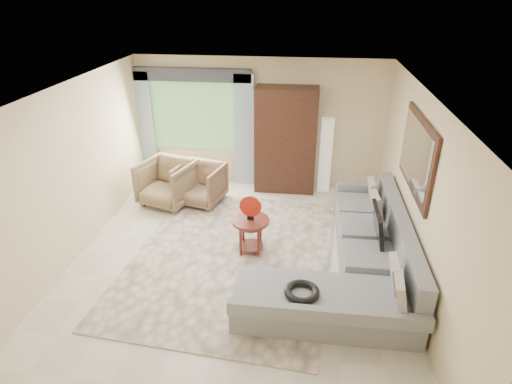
# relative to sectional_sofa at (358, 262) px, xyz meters

# --- Properties ---
(ground) EXTENTS (6.00, 6.00, 0.00)m
(ground) POSITION_rel_sectional_sofa_xyz_m (-1.78, 0.18, -0.28)
(ground) COLOR silver
(ground) RESTS_ON ground
(area_rug) EXTENTS (3.33, 4.24, 0.02)m
(area_rug) POSITION_rel_sectional_sofa_xyz_m (-1.89, 0.33, -0.27)
(area_rug) COLOR beige
(area_rug) RESTS_ON ground
(sectional_sofa) EXTENTS (2.30, 3.46, 0.90)m
(sectional_sofa) POSITION_rel_sectional_sofa_xyz_m (0.00, 0.00, 0.00)
(sectional_sofa) COLOR gray
(sectional_sofa) RESTS_ON ground
(tv_screen) EXTENTS (0.14, 0.74, 0.48)m
(tv_screen) POSITION_rel_sectional_sofa_xyz_m (0.27, 0.35, 0.44)
(tv_screen) COLOR black
(tv_screen) RESTS_ON sectional_sofa
(garden_hose) EXTENTS (0.43, 0.43, 0.09)m
(garden_hose) POSITION_rel_sectional_sofa_xyz_m (-0.78, -1.07, 0.26)
(garden_hose) COLOR black
(garden_hose) RESTS_ON sectional_sofa
(coffee_table) EXTENTS (0.59, 0.59, 0.59)m
(coffee_table) POSITION_rel_sectional_sofa_xyz_m (-1.61, 0.49, 0.03)
(coffee_table) COLOR #501D15
(coffee_table) RESTS_ON ground
(red_disc) EXTENTS (0.34, 0.06, 0.34)m
(red_disc) POSITION_rel_sectional_sofa_xyz_m (-1.61, 0.49, 0.54)
(red_disc) COLOR #AF1F11
(red_disc) RESTS_ON coffee_table
(armchair_left) EXTENTS (1.16, 1.17, 0.86)m
(armchair_left) POSITION_rel_sectional_sofa_xyz_m (-3.42, 1.96, 0.15)
(armchair_left) COLOR olive
(armchair_left) RESTS_ON ground
(armchair_right) EXTENTS (1.01, 1.03, 0.77)m
(armchair_right) POSITION_rel_sectional_sofa_xyz_m (-2.81, 2.07, 0.10)
(armchair_right) COLOR #936B50
(armchair_right) RESTS_ON ground
(potted_plant) EXTENTS (0.49, 0.43, 0.53)m
(potted_plant) POSITION_rel_sectional_sofa_xyz_m (-4.17, 2.86, -0.02)
(potted_plant) COLOR #999999
(potted_plant) RESTS_ON ground
(armoire) EXTENTS (1.20, 0.55, 2.10)m
(armoire) POSITION_rel_sectional_sofa_xyz_m (-1.23, 2.90, 0.77)
(armoire) COLOR black
(armoire) RESTS_ON ground
(floor_lamp) EXTENTS (0.24, 0.24, 1.50)m
(floor_lamp) POSITION_rel_sectional_sofa_xyz_m (-0.43, 2.96, 0.47)
(floor_lamp) COLOR silver
(floor_lamp) RESTS_ON ground
(window) EXTENTS (1.80, 0.04, 1.40)m
(window) POSITION_rel_sectional_sofa_xyz_m (-3.13, 3.15, 1.12)
(window) COLOR #669E59
(window) RESTS_ON wall_back
(curtain_left) EXTENTS (0.40, 0.08, 2.30)m
(curtain_left) POSITION_rel_sectional_sofa_xyz_m (-4.18, 3.06, 0.87)
(curtain_left) COLOR #9EB7CC
(curtain_left) RESTS_ON ground
(curtain_right) EXTENTS (0.40, 0.08, 2.30)m
(curtain_right) POSITION_rel_sectional_sofa_xyz_m (-2.08, 3.06, 0.87)
(curtain_right) COLOR #9EB7CC
(curtain_right) RESTS_ON ground
(valance) EXTENTS (2.40, 0.12, 0.26)m
(valance) POSITION_rel_sectional_sofa_xyz_m (-3.13, 3.08, 1.97)
(valance) COLOR #1E232D
(valance) RESTS_ON wall_back
(wall_mirror) EXTENTS (0.05, 1.70, 1.05)m
(wall_mirror) POSITION_rel_sectional_sofa_xyz_m (0.68, 0.53, 1.47)
(wall_mirror) COLOR black
(wall_mirror) RESTS_ON wall_right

